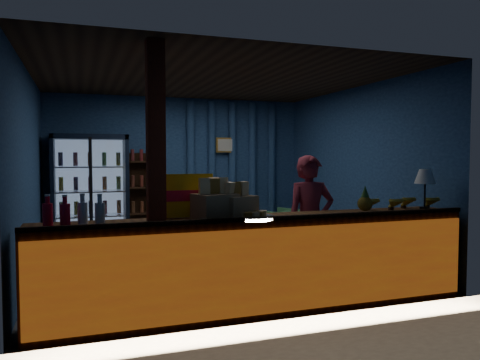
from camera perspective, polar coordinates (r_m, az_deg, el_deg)
The scene contains 19 objects.
ground at distance 6.61m, azimuth -3.47°, elevation -10.63°, with size 4.60×4.60×0.00m, color #515154.
room_walls at distance 6.42m, azimuth -3.51°, elevation 3.10°, with size 4.60×4.60×4.60m.
counter at distance 4.74m, azimuth 2.79°, elevation -10.19°, with size 4.40×0.57×0.99m.
support_post at distance 4.35m, azimuth -10.19°, elevation -0.44°, with size 0.16×0.16×2.60m, color #9B2E16.
beverage_cooler at distance 8.13m, azimuth -17.77°, elevation -1.54°, with size 1.20×0.62×1.90m.
bottle_shelf at distance 8.35m, azimuth -11.93°, elevation -2.31°, with size 0.50×0.28×1.60m.
curtain_folds at distance 8.76m, azimuth -0.93°, elevation 1.32°, with size 1.74×0.14×2.50m.
framed_picture at distance 8.68m, azimuth -1.79°, elevation 4.27°, with size 0.36×0.04×0.28m.
shopkeeper at distance 5.53m, azimuth 8.57°, elevation -5.11°, with size 0.57×0.37×1.56m, color maroon.
green_chair at distance 8.36m, azimuth 4.99°, elevation -5.60°, with size 0.66×0.68×0.62m, color #54A860.
side_table at distance 8.06m, azimuth -5.01°, elevation -6.43°, with size 0.59×0.49×0.57m.
yellow_sign at distance 4.64m, azimuth -6.39°, elevation -1.89°, with size 0.54×0.12×0.43m.
soda_bottles at distance 4.28m, azimuth -19.58°, elevation -3.82°, with size 0.51×0.17×0.28m.
snack_box_left at distance 4.48m, azimuth -3.09°, elevation -2.99°, with size 0.44×0.40×0.40m.
snack_box_centre at distance 4.55m, azimuth -0.36°, elevation -3.08°, with size 0.41×0.38×0.35m.
pastry_tray at distance 4.49m, azimuth 1.51°, elevation -4.44°, with size 0.46×0.46×0.08m.
banana_bunches at distance 5.56m, azimuth 18.87°, elevation -2.64°, with size 0.95×0.28×0.15m.
table_lamp at distance 5.59m, azimuth 21.63°, elevation 0.22°, with size 0.23×0.23×0.46m.
pineapple at distance 5.21m, azimuth 14.99°, elevation -2.53°, with size 0.16×0.16×0.28m.
Camera 1 is at (-1.71, -6.19, 1.56)m, focal length 35.00 mm.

